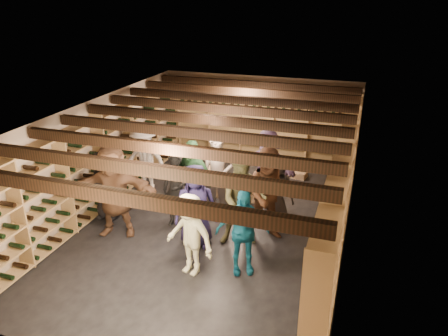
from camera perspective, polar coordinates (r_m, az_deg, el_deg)
The scene contains 23 objects.
ground at distance 9.33m, azimuth -1.72°, elevation -7.14°, with size 8.00×8.00×0.00m, color black.
walls at distance 8.80m, azimuth -1.81°, elevation -0.33°, with size 5.52×8.02×2.40m.
ceiling at distance 8.41m, azimuth -1.91°, elevation 7.24°, with size 5.50×8.00×0.01m, color beige.
ceiling_joists at distance 8.45m, azimuth -1.90°, elevation 6.32°, with size 5.40×7.12×0.18m.
wine_rack_left at distance 9.98m, azimuth -15.80°, elevation 0.83°, with size 0.32×7.50×2.15m.
wine_rack_right at distance 8.39m, azimuth 14.95°, elevation -3.25°, with size 0.32×7.50×2.15m.
wine_rack_back at distance 12.30m, azimuth 4.39°, elevation 5.68°, with size 4.70×0.30×2.15m.
crate_stack_left at distance 10.41m, azimuth -1.78°, elevation -1.75°, with size 0.51×0.35×0.68m.
crate_stack_right at distance 10.23m, azimuth 3.22°, elevation -3.30°, with size 0.51×0.34×0.34m.
crate_loose at distance 11.62m, azimuth 9.51°, elevation -0.78°, with size 0.50×0.33×0.17m, color tan.
person_0 at distance 9.53m, azimuth -15.19°, elevation -2.15°, with size 0.75×0.49×1.53m, color black.
person_1 at distance 8.91m, azimuth -6.21°, elevation -2.85°, with size 0.60×0.39×1.63m, color black.
person_2 at distance 8.22m, azimuth 2.53°, elevation -4.25°, with size 0.89×0.69×1.83m, color brown.
person_3 at distance 7.46m, azimuth -4.52°, elevation -8.74°, with size 0.97×0.55×1.49m, color #EEEFBC.
person_4 at distance 7.47m, azimuth 2.41°, elevation -8.28°, with size 0.92×0.38×1.57m, color #125F80.
person_5 at distance 8.78m, azimuth -14.20°, elevation -2.83°, with size 1.77×0.56×1.91m, color brown.
person_6 at distance 8.21m, azimuth -3.72°, elevation -5.01°, with size 0.81×0.52×1.65m, color #221C49.
person_7 at distance 9.13m, azimuth -0.81°, elevation -1.20°, with size 0.69×0.45×1.89m, color gray.
person_8 at distance 8.42m, azimuth 5.98°, elevation -3.44°, with size 0.92×0.72×1.90m, color #472918.
person_9 at distance 10.44m, azimuth -10.31°, elevation 1.05°, with size 1.11×0.64×1.72m, color beige.
person_10 at distance 9.29m, azimuth -4.13°, elevation -1.39°, with size 1.01×0.42×1.72m, color #234E2C.
person_11 at distance 9.85m, azimuth 5.62°, elevation 0.13°, with size 1.64×0.52×1.77m, color slate.
person_12 at distance 9.02m, azimuth 6.80°, elevation -2.98°, with size 0.74×0.48×1.51m, color #333136.
Camera 1 is at (2.84, -7.61, 4.60)m, focal length 35.00 mm.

